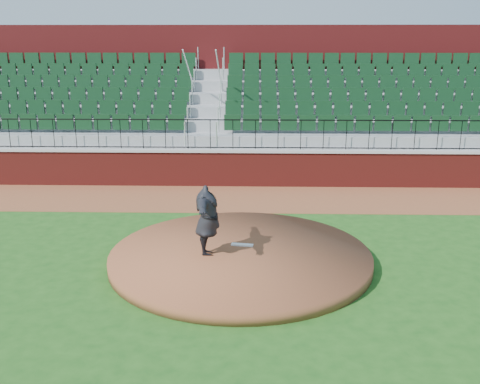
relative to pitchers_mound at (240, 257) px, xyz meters
The scene contains 10 objects.
ground 0.19m from the pitchers_mound, 107.19° to the right, with size 90.00×90.00×0.00m, color #1D4E16.
warning_track 5.26m from the pitchers_mound, 90.48° to the left, with size 34.00×3.20×0.01m, color brown.
field_wall 6.88m from the pitchers_mound, 90.36° to the left, with size 34.00×0.35×1.20m, color maroon.
wall_cap 6.95m from the pitchers_mound, 90.36° to the left, with size 34.00×0.45×0.10m, color #B7B7B7.
wall_railing 7.06m from the pitchers_mound, 90.36° to the left, with size 34.00×0.05×1.00m, color black, non-canonical shape.
seating_stands 9.83m from the pitchers_mound, 90.26° to the left, with size 34.00×5.10×4.60m, color gray, non-canonical shape.
concourse_wall 12.66m from the pitchers_mound, 90.20° to the left, with size 34.00×0.50×5.50m, color maroon.
pitchers_mound is the anchor object (origin of this frame).
pitching_rubber 0.44m from the pitchers_mound, 85.37° to the left, with size 0.52×0.13×0.03m, color white.
pitcher 1.20m from the pitchers_mound, 168.68° to the right, with size 1.99×0.54×1.62m, color black.
Camera 1 is at (0.34, -11.77, 5.01)m, focal length 41.61 mm.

